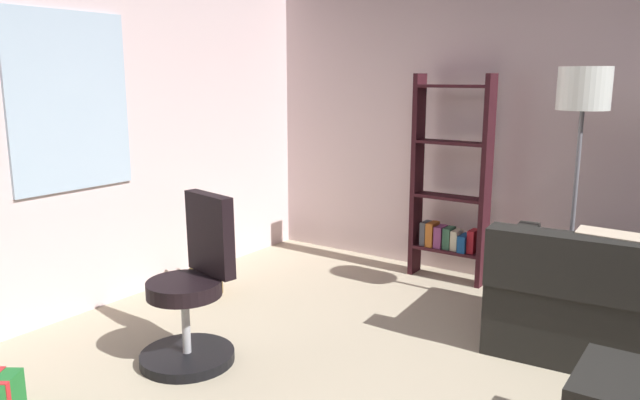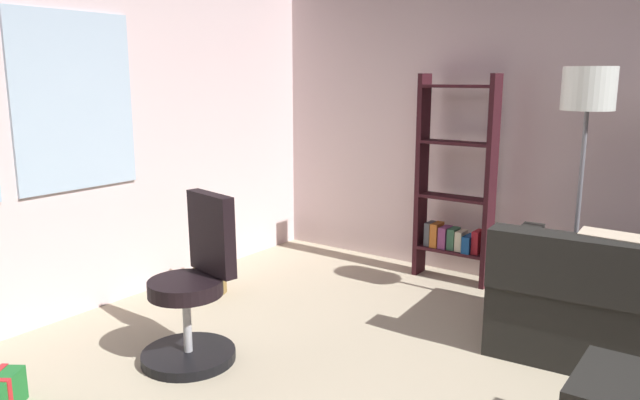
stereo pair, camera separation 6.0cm
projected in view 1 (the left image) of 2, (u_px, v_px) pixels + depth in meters
name	position (u px, v px, depth m)	size (l,w,h in m)	color
wall_back_with_windows	(47.00, 122.00, 4.02)	(5.06, 0.12, 2.74)	beige
wall_right_with_frames	(611.00, 119.00, 4.43)	(0.12, 5.93, 2.74)	beige
footstool	(623.00, 388.00, 2.59)	(0.53, 0.38, 0.42)	black
office_chair	(193.00, 298.00, 3.58)	(0.56, 0.56, 1.00)	black
bookshelf	(450.00, 192.00, 4.96)	(0.18, 0.64, 1.70)	#351219
floor_lamp	(582.00, 109.00, 3.97)	(0.34, 0.34, 1.74)	slate
potted_plant	(206.00, 268.00, 4.72)	(0.30, 0.27, 0.58)	olive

